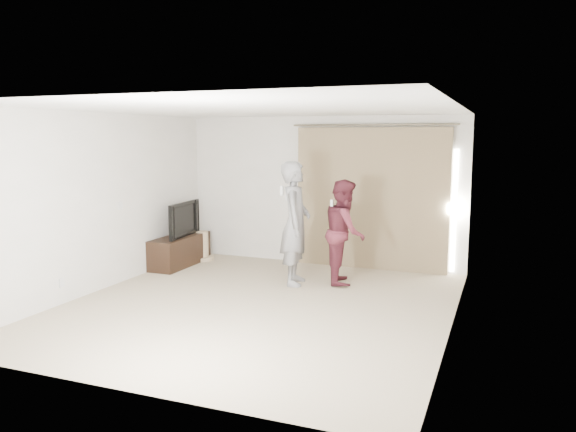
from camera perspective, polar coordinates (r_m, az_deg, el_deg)
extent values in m
plane|color=tan|center=(7.62, -3.09, -9.09)|extent=(5.50, 5.50, 0.00)
cube|color=beige|center=(9.90, 3.44, 2.57)|extent=(5.00, 0.04, 2.60)
cube|color=beige|center=(8.68, -18.38, 1.39)|extent=(0.04, 5.50, 2.60)
cube|color=silver|center=(8.99, -16.65, 1.04)|extent=(0.02, 0.08, 0.12)
cube|color=silver|center=(8.18, -22.01, -6.31)|extent=(0.02, 0.08, 0.12)
cube|color=white|center=(7.29, -3.25, 10.82)|extent=(5.00, 5.50, 0.01)
cube|color=#8D7856|center=(9.60, 8.43, 1.73)|extent=(2.60, 0.10, 2.40)
cylinder|color=brown|center=(9.55, 8.58, 9.14)|extent=(2.80, 0.03, 0.03)
cube|color=silver|center=(9.45, 16.52, 0.46)|extent=(0.08, 0.04, 2.00)
cube|color=black|center=(10.05, -10.92, -3.48)|extent=(0.47, 1.35, 0.52)
imported|color=black|center=(9.96, -11.01, -0.31)|extent=(0.22, 1.06, 0.60)
cylinder|color=tan|center=(10.43, -8.68, -4.27)|extent=(0.40, 0.40, 0.07)
cylinder|color=tan|center=(10.38, -8.71, -2.83)|extent=(0.22, 0.22, 0.47)
imported|color=slate|center=(8.52, 0.75, -0.74)|extent=(0.59, 0.77, 1.88)
cube|color=silver|center=(8.43, -0.62, 2.60)|extent=(0.04, 0.04, 0.14)
cube|color=silver|center=(8.65, -0.08, 1.90)|extent=(0.05, 0.05, 0.09)
imported|color=#561E29|center=(8.65, 5.78, -1.59)|extent=(0.81, 0.92, 1.61)
cube|color=silver|center=(8.54, 4.48, 1.21)|extent=(0.04, 0.04, 0.14)
cube|color=silver|center=(8.76, 4.89, 0.68)|extent=(0.05, 0.05, 0.09)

